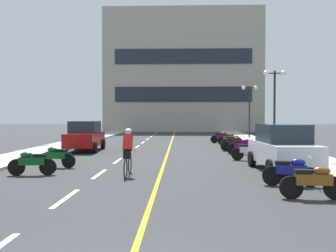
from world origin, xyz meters
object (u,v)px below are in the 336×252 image
(street_lamp_mid, at_px, (275,91))
(motorcycle_1, at_px, (314,181))
(motorcycle_2, at_px, (291,171))
(motorcycle_10, at_px, (221,137))
(motorcycle_6, at_px, (242,146))
(cyclist_rider, at_px, (128,151))
(motorcycle_4, at_px, (56,156))
(parked_car_near, at_px, (283,148))
(parked_car_mid, at_px, (85,136))
(motorcycle_8, at_px, (233,141))
(motorcycle_7, at_px, (235,143))
(motorcycle_9, at_px, (229,138))
(motorcycle_5, at_px, (249,151))
(motorcycle_3, at_px, (32,162))
(street_lamp_far, at_px, (249,99))

(street_lamp_mid, bearing_deg, motorcycle_1, -100.29)
(motorcycle_2, xyz_separation_m, motorcycle_10, (-0.15, 17.72, 0.00))
(motorcycle_6, distance_m, cyclist_rider, 9.23)
(motorcycle_1, distance_m, motorcycle_4, 10.17)
(parked_car_near, height_order, motorcycle_6, parked_car_near)
(parked_car_mid, bearing_deg, motorcycle_1, -54.13)
(motorcycle_2, xyz_separation_m, motorcycle_8, (0.09, 13.03, 0.00))
(motorcycle_7, bearing_deg, motorcycle_10, 90.59)
(motorcycle_2, distance_m, motorcycle_8, 13.03)
(cyclist_rider, bearing_deg, motorcycle_7, 61.46)
(motorcycle_9, bearing_deg, motorcycle_8, -92.77)
(motorcycle_9, bearing_deg, street_lamp_mid, -55.82)
(street_lamp_mid, bearing_deg, motorcycle_2, -101.89)
(parked_car_mid, height_order, motorcycle_9, parked_car_mid)
(motorcycle_6, distance_m, motorcycle_10, 8.45)
(parked_car_near, relative_size, motorcycle_9, 2.51)
(motorcycle_4, distance_m, motorcycle_5, 8.84)
(parked_car_near, bearing_deg, street_lamp_mid, 77.65)
(street_lamp_mid, height_order, motorcycle_3, street_lamp_mid)
(parked_car_near, distance_m, motorcycle_6, 6.31)
(parked_car_mid, height_order, motorcycle_5, parked_car_mid)
(motorcycle_10, bearing_deg, cyclist_rider, -107.61)
(motorcycle_10, bearing_deg, motorcycle_7, -89.41)
(parked_car_near, bearing_deg, motorcycle_8, 92.64)
(street_lamp_mid, distance_m, motorcycle_2, 13.31)
(street_lamp_mid, height_order, motorcycle_1, street_lamp_mid)
(parked_car_mid, xyz_separation_m, motorcycle_5, (9.09, -4.50, -0.44))
(motorcycle_5, distance_m, motorcycle_8, 6.56)
(parked_car_mid, distance_m, motorcycle_6, 9.38)
(street_lamp_mid, xyz_separation_m, motorcycle_9, (-2.42, 3.56, -3.26))
(motorcycle_10, bearing_deg, motorcycle_5, -89.59)
(motorcycle_1, height_order, motorcycle_3, same)
(street_lamp_mid, height_order, cyclist_rider, street_lamp_mid)
(street_lamp_far, height_order, motorcycle_7, street_lamp_far)
(motorcycle_8, xyz_separation_m, motorcycle_9, (0.15, 3.16, 0.00))
(parked_car_near, bearing_deg, parked_car_mid, 140.60)
(parked_car_near, bearing_deg, motorcycle_3, -172.46)
(motorcycle_1, bearing_deg, motorcycle_9, 89.38)
(motorcycle_1, relative_size, motorcycle_8, 1.01)
(street_lamp_far, height_order, motorcycle_8, street_lamp_far)
(motorcycle_5, relative_size, motorcycle_10, 1.00)
(motorcycle_2, bearing_deg, motorcycle_5, 90.58)
(motorcycle_5, xyz_separation_m, motorcycle_10, (-0.08, 11.25, 0.00))
(street_lamp_far, bearing_deg, motorcycle_3, -118.87)
(street_lamp_far, distance_m, motorcycle_8, 10.82)
(motorcycle_1, xyz_separation_m, motorcycle_3, (-8.74, 3.53, 0.00))
(motorcycle_8, bearing_deg, motorcycle_5, -91.34)
(parked_car_near, height_order, motorcycle_1, parked_car_near)
(parked_car_near, height_order, motorcycle_9, parked_car_near)
(motorcycle_2, distance_m, motorcycle_3, 8.88)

